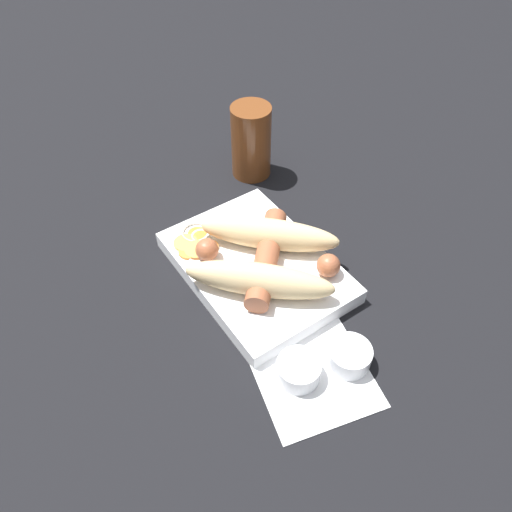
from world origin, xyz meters
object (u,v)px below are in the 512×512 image
food_tray (256,267)px  condiment_cup_near (298,371)px  sausage (267,257)px  bread_roll (265,256)px  condiment_cup_far (349,357)px  drink_glass (251,142)px

food_tray → condiment_cup_near: (-0.17, 0.05, 0.00)m
sausage → bread_roll: bearing=105.0°
food_tray → condiment_cup_far: 0.19m
bread_roll → drink_glass: size_ratio=1.83×
bread_roll → food_tray: bearing=9.2°
sausage → drink_glass: bearing=-29.2°
drink_glass → food_tray: bearing=147.4°
sausage → condiment_cup_far: bearing=-179.1°
food_tray → sausage: (-0.02, -0.01, 0.03)m
condiment_cup_far → drink_glass: (0.38, -0.12, 0.05)m
condiment_cup_near → condiment_cup_far: 0.07m
condiment_cup_near → food_tray: bearing=-17.7°
condiment_cup_near → sausage: bearing=-21.8°
condiment_cup_far → drink_glass: drink_glass is taller
bread_roll → condiment_cup_far: 0.17m
bread_roll → drink_glass: bearing=-30.0°
bread_roll → sausage: 0.01m
condiment_cup_near → drink_glass: 0.41m
food_tray → condiment_cup_near: bearing=162.3°
food_tray → sausage: sausage is taller
sausage → condiment_cup_near: size_ratio=2.83×
food_tray → condiment_cup_near: size_ratio=4.79×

